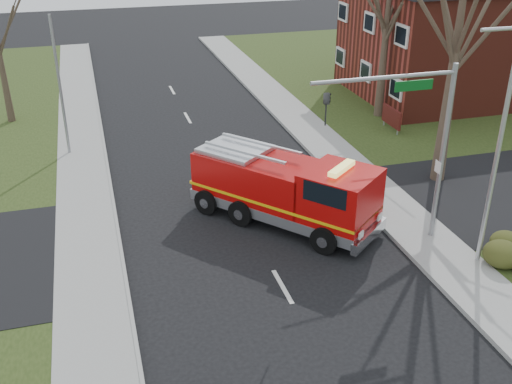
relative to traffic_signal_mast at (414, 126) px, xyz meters
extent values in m
plane|color=black|center=(-5.21, -1.50, -4.71)|extent=(120.00, 120.00, 0.00)
cube|color=gray|center=(0.99, -1.50, -4.63)|extent=(2.40, 80.00, 0.15)
cube|color=gray|center=(-11.41, -1.50, -4.63)|extent=(2.40, 80.00, 0.15)
cube|color=maroon|center=(13.79, 16.50, -1.21)|extent=(15.00, 10.00, 7.00)
cube|color=silver|center=(6.24, 16.50, -2.71)|extent=(0.12, 1.40, 1.20)
cube|color=#491311|center=(5.29, 11.00, -3.81)|extent=(0.12, 2.00, 1.00)
cylinder|color=gray|center=(5.29, 10.20, -4.26)|extent=(0.08, 0.08, 0.90)
cylinder|color=gray|center=(5.29, 11.80, -4.26)|extent=(0.08, 0.08, 0.90)
cone|color=#36281F|center=(4.29, 4.50, 1.29)|extent=(0.64, 0.64, 12.00)
cone|color=#36281F|center=(5.79, 13.50, 0.54)|extent=(0.56, 0.56, 10.50)
cylinder|color=gray|center=(1.29, 0.00, -1.31)|extent=(0.18, 0.18, 6.80)
cylinder|color=gray|center=(-1.31, 0.00, 1.79)|extent=(5.20, 0.14, 0.14)
cube|color=#0C591E|center=(-0.21, 0.00, 1.44)|extent=(1.40, 0.06, 0.35)
imported|color=black|center=(-3.31, 0.00, 1.44)|extent=(0.22, 0.18, 1.10)
cylinder|color=#B7BABF|center=(1.99, -2.00, -0.51)|extent=(0.16, 0.16, 8.40)
cylinder|color=#B7BABF|center=(1.29, -2.00, 3.59)|extent=(1.40, 0.12, 0.12)
cylinder|color=gray|center=(-12.01, 12.50, -1.21)|extent=(0.14, 0.14, 7.00)
cube|color=#B20908|center=(-4.50, 3.82, -3.22)|extent=(5.12, 5.45, 2.02)
cube|color=#B20908|center=(-2.17, 1.00, -3.07)|extent=(3.52, 3.52, 2.31)
cube|color=#B7BABF|center=(-3.76, 2.93, -4.03)|extent=(6.73, 7.39, 0.43)
cube|color=#E5B20C|center=(-3.76, 2.93, -3.50)|extent=(6.74, 7.40, 0.12)
cube|color=black|center=(-1.49, 0.18, -2.35)|extent=(1.76, 1.48, 0.82)
cube|color=#E5D866|center=(-2.17, 1.00, -1.77)|extent=(1.40, 1.24, 0.17)
cylinder|color=black|center=(-3.07, 0.13, -4.18)|extent=(0.93, 1.03, 1.06)
cylinder|color=black|center=(-1.14, 1.72, -4.18)|extent=(0.93, 1.03, 1.06)
cylinder|color=black|center=(-6.57, 4.35, -4.18)|extent=(0.93, 1.03, 1.06)
cylinder|color=black|center=(-4.64, 5.95, -4.18)|extent=(0.93, 1.03, 1.06)
camera|label=1|loc=(-10.69, -17.30, 7.05)|focal=42.00mm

